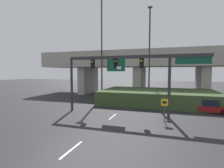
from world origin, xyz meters
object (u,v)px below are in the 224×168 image
parked_sedan_near_right (207,106)px  highway_light_pole_near (149,51)px  signal_gantry (127,67)px  highway_light_pole_far (102,45)px  speed_limit_sign (164,107)px

parked_sedan_near_right → highway_light_pole_near: bearing=145.7°
signal_gantry → highway_light_pole_far: highway_light_pole_far is taller
highway_light_pole_near → speed_limit_sign: bearing=-78.2°
signal_gantry → highway_light_pole_near: bearing=84.9°
speed_limit_sign → parked_sedan_near_right: 7.33m
highway_light_pole_far → parked_sedan_near_right: size_ratio=3.45×
signal_gantry → parked_sedan_near_right: (8.27, 4.04, -4.27)m
signal_gantry → parked_sedan_near_right: bearing=26.0°
speed_limit_sign → highway_light_pole_far: 18.42m
highway_light_pole_near → parked_sedan_near_right: (7.25, -7.51, -7.14)m
signal_gantry → speed_limit_sign: signal_gantry is taller
speed_limit_sign → highway_light_pole_near: size_ratio=0.14×
highway_light_pole_far → signal_gantry: bearing=-57.3°
highway_light_pole_near → highway_light_pole_far: (-8.10, -0.53, 1.30)m
speed_limit_sign → highway_light_pole_far: bearing=130.5°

